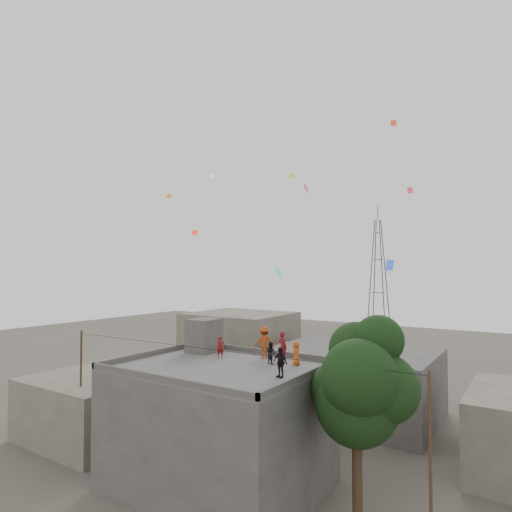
% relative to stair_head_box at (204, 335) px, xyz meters
% --- Properties ---
extents(ground, '(140.00, 140.00, 0.00)m').
position_rel_stair_head_box_xyz_m(ground, '(3.20, -2.60, -7.10)').
color(ground, '#433E37').
rests_on(ground, ground).
extents(main_building, '(10.00, 8.00, 6.10)m').
position_rel_stair_head_box_xyz_m(main_building, '(3.20, -2.60, -4.05)').
color(main_building, '#43413F').
rests_on(main_building, ground).
extents(parapet, '(10.00, 8.00, 0.30)m').
position_rel_stair_head_box_xyz_m(parapet, '(3.20, -2.60, -0.85)').
color(parapet, '#43413F').
rests_on(parapet, main_building).
extents(stair_head_box, '(1.60, 1.80, 2.00)m').
position_rel_stair_head_box_xyz_m(stair_head_box, '(0.00, 0.00, 0.00)').
color(stair_head_box, '#43413F').
rests_on(stair_head_box, main_building).
extents(neighbor_west, '(8.00, 10.00, 4.00)m').
position_rel_stair_head_box_xyz_m(neighbor_west, '(-7.80, -0.60, -5.10)').
color(neighbor_west, '#5C5549').
rests_on(neighbor_west, ground).
extents(neighbor_north, '(12.00, 9.00, 5.00)m').
position_rel_stair_head_box_xyz_m(neighbor_north, '(5.20, 11.40, -4.60)').
color(neighbor_north, '#43413F').
rests_on(neighbor_north, ground).
extents(neighbor_northwest, '(9.00, 8.00, 7.00)m').
position_rel_stair_head_box_xyz_m(neighbor_northwest, '(-6.80, 13.40, -3.60)').
color(neighbor_northwest, '#5C5549').
rests_on(neighbor_northwest, ground).
extents(tree, '(4.90, 4.60, 9.10)m').
position_rel_stair_head_box_xyz_m(tree, '(10.57, -2.00, -1.00)').
color(tree, black).
rests_on(tree, ground).
extents(utility_line, '(20.12, 0.62, 7.40)m').
position_rel_stair_head_box_xyz_m(utility_line, '(3.70, -3.85, -3.27)').
color(utility_line, black).
rests_on(utility_line, ground).
extents(transmission_tower, '(2.97, 2.97, 20.01)m').
position_rel_stair_head_box_xyz_m(transmission_tower, '(-0.80, 37.40, 1.97)').
color(transmission_tower, black).
rests_on(transmission_tower, ground).
extents(person_red_adult, '(0.71, 0.61, 1.66)m').
position_rel_stair_head_box_xyz_m(person_red_adult, '(5.53, -0.04, -0.17)').
color(person_red_adult, maroon).
rests_on(person_red_adult, main_building).
extents(person_orange_child, '(0.71, 0.70, 1.23)m').
position_rel_stair_head_box_xyz_m(person_orange_child, '(6.46, -0.22, -0.38)').
color(person_orange_child, '#C55216').
rests_on(person_orange_child, main_building).
extents(person_dark_child, '(0.67, 0.59, 1.16)m').
position_rel_stair_head_box_xyz_m(person_dark_child, '(5.18, -0.71, -0.42)').
color(person_dark_child, black).
rests_on(person_dark_child, main_building).
extents(person_dark_adult, '(0.87, 0.51, 1.39)m').
position_rel_stair_head_box_xyz_m(person_dark_adult, '(7.04, -2.94, -0.30)').
color(person_dark_adult, black).
rests_on(person_dark_adult, main_building).
extents(person_orange_adult, '(1.30, 1.25, 1.78)m').
position_rel_stair_head_box_xyz_m(person_orange_adult, '(4.12, 0.35, -0.11)').
color(person_orange_adult, '#A03B12').
rests_on(person_orange_adult, main_building).
extents(person_red_child, '(0.49, 0.52, 1.20)m').
position_rel_stair_head_box_xyz_m(person_red_child, '(1.99, -0.94, -0.40)').
color(person_red_child, maroon).
rests_on(person_red_child, main_building).
extents(kites, '(17.91, 13.13, 12.47)m').
position_rel_stair_head_box_xyz_m(kites, '(3.79, 4.93, 8.86)').
color(kites, '#FF3D1A').
rests_on(kites, ground).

